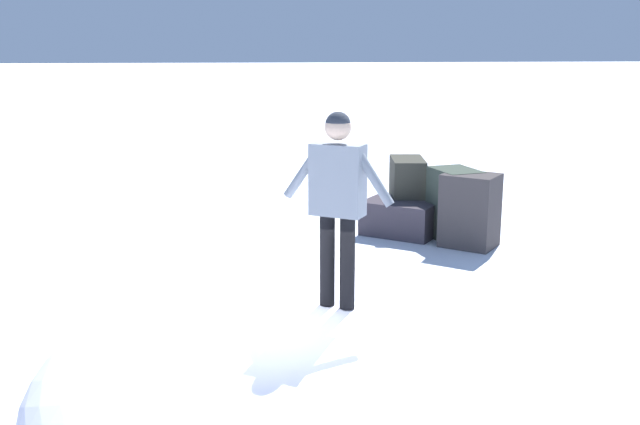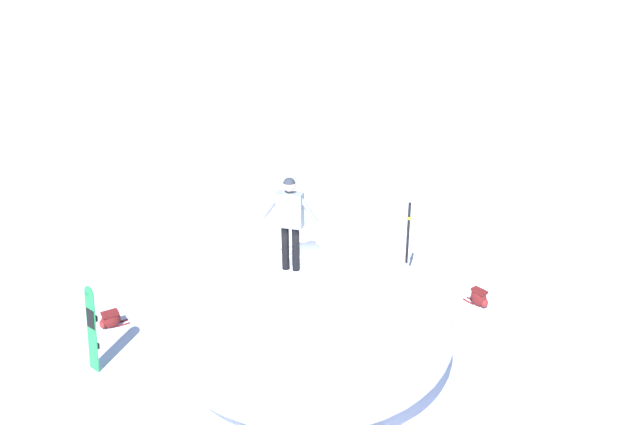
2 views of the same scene
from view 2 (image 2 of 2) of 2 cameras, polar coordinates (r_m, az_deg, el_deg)
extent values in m
plane|color=white|center=(12.90, 0.64, -11.42)|extent=(240.00, 240.00, 0.00)
ellipsoid|color=white|center=(12.05, -1.56, -9.17)|extent=(6.54, 6.00, 1.76)
cylinder|color=black|center=(11.52, -2.20, -3.30)|extent=(0.14, 0.14, 0.87)
cylinder|color=black|center=(11.57, -3.15, -3.18)|extent=(0.14, 0.14, 0.87)
cube|color=#8C939E|center=(11.23, -2.75, 0.24)|extent=(0.43, 0.53, 0.65)
sphere|color=beige|center=(11.06, -2.80, 2.50)|extent=(0.24, 0.24, 0.24)
cylinder|color=#8C939E|center=(11.12, -1.13, 0.34)|extent=(0.27, 0.40, 0.53)
cylinder|color=#8C939E|center=(11.31, -4.35, 0.68)|extent=(0.27, 0.40, 0.53)
sphere|color=#333842|center=(11.05, -2.80, 2.61)|extent=(0.23, 0.23, 0.23)
cube|color=#1E8C47|center=(12.41, -19.96, -10.17)|extent=(0.32, 0.29, 1.58)
cylinder|color=#1E8C47|center=(12.05, -20.19, -6.90)|extent=(0.25, 0.20, 0.28)
cube|color=black|center=(12.27, -20.09, -9.04)|extent=(0.21, 0.18, 0.38)
cube|color=black|center=(12.29, -19.87, -8.94)|extent=(0.20, 0.18, 0.12)
cube|color=black|center=(12.57, -19.71, -11.23)|extent=(0.20, 0.18, 0.12)
ellipsoid|color=maroon|center=(14.32, 14.17, -7.49)|extent=(0.46, 0.37, 0.40)
ellipsoid|color=maroon|center=(14.26, 14.72, -7.97)|extent=(0.17, 0.20, 0.19)
cube|color=maroon|center=(14.24, 14.24, -6.91)|extent=(0.39, 0.31, 0.06)
cylinder|color=maroon|center=(14.57, 13.59, -7.70)|extent=(0.27, 0.15, 0.04)
cylinder|color=maroon|center=(14.48, 13.27, -7.86)|extent=(0.27, 0.15, 0.04)
ellipsoid|color=maroon|center=(13.88, -18.42, -9.19)|extent=(0.38, 0.46, 0.35)
ellipsoid|color=maroon|center=(13.88, -19.12, -9.54)|extent=(0.23, 0.17, 0.17)
cube|color=maroon|center=(13.81, -18.50, -8.67)|extent=(0.32, 0.39, 0.06)
cylinder|color=maroon|center=(13.93, -17.38, -9.68)|extent=(0.12, 0.28, 0.04)
cylinder|color=maroon|center=(14.06, -17.55, -9.38)|extent=(0.12, 0.28, 0.04)
cylinder|color=black|center=(14.51, 7.93, -2.86)|extent=(0.06, 0.06, 2.04)
cylinder|color=yellow|center=(14.24, 8.07, -0.50)|extent=(0.10, 0.10, 0.06)
camera|label=1|loc=(17.16, -4.73, 12.52)|focal=41.75mm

